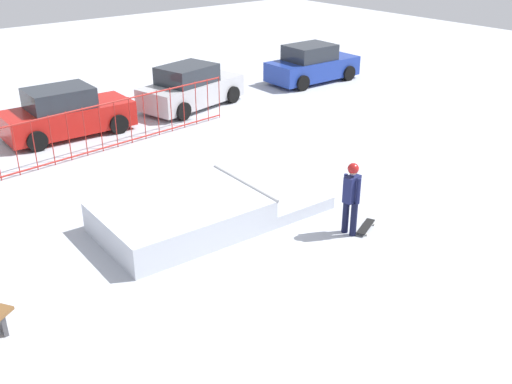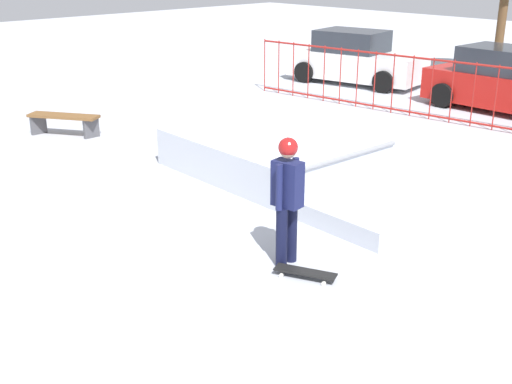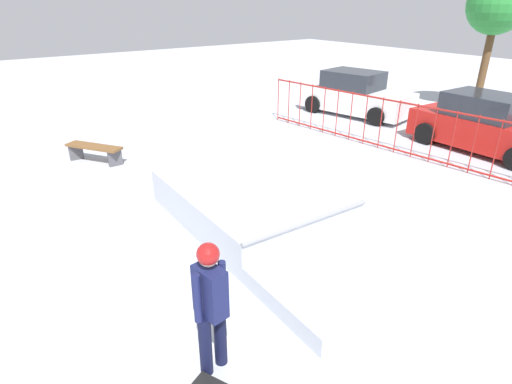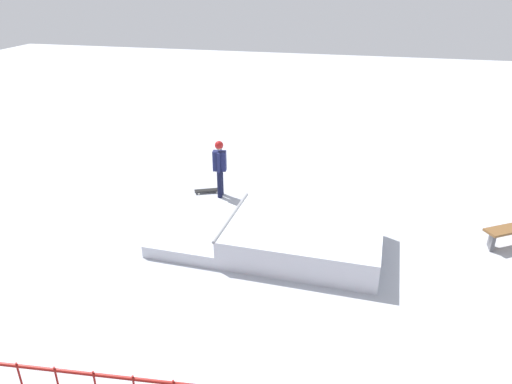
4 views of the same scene
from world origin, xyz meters
name	(u,v)px [view 4 (image 4 of 4)]	position (x,y,z in m)	size (l,w,h in m)	color
ground_plane	(301,245)	(0.00, 0.00, 0.00)	(60.00, 60.00, 0.00)	#B2B7C1
skate_ramp	(284,237)	(0.40, 0.24, 0.32)	(5.50, 2.81, 0.74)	silver
skater	(220,164)	(2.79, -2.29, 1.01)	(0.41, 0.44, 1.73)	black
skateboard	(208,190)	(3.23, -2.41, 0.08)	(0.81, 0.51, 0.09)	black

